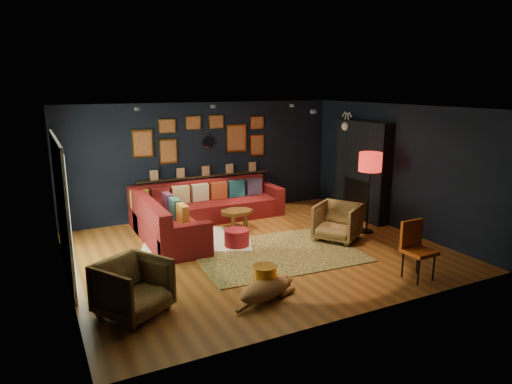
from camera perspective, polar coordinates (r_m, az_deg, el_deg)
name	(u,v)px	position (r m, az deg, el deg)	size (l,w,h in m)	color
floor	(258,250)	(8.49, 0.24, -7.32)	(6.50, 6.50, 0.00)	brown
room_walls	(258,165)	(8.06, 0.25, 3.33)	(6.50, 6.50, 6.50)	black
sectional	(194,214)	(9.75, -7.81, -2.69)	(3.41, 2.69, 0.86)	maroon
ledge	(206,176)	(10.61, -6.31, 1.98)	(3.20, 0.12, 0.04)	black
gallery_wall	(204,138)	(10.50, -6.57, 6.76)	(3.15, 0.04, 1.02)	gold
sunburst_mirror	(208,142)	(10.56, -5.98, 6.22)	(0.47, 0.16, 0.47)	silver
fireplace	(362,174)	(10.60, 13.08, 2.26)	(0.31, 1.60, 2.20)	black
deer_head	(352,126)	(10.87, 11.87, 8.08)	(0.50, 0.28, 0.45)	white
sliding_door	(62,206)	(7.92, -23.11, -1.59)	(0.06, 2.80, 2.20)	white
ceiling_spots	(239,108)	(8.67, -2.17, 10.46)	(3.30, 2.50, 0.06)	black
shag_rug	(198,239)	(9.10, -7.30, -5.89)	(2.04, 1.49, 0.03)	white
leopard_rug	(277,253)	(8.35, 2.70, -7.64)	(2.90, 2.07, 0.02)	tan
coffee_table	(237,214)	(9.66, -2.43, -2.73)	(0.77, 0.59, 0.37)	brown
pouf	(237,237)	(8.63, -2.41, -5.69)	(0.47, 0.47, 0.31)	maroon
armchair_left	(133,285)	(6.34, -15.13, -11.16)	(0.81, 0.76, 0.83)	#AB793F
armchair_right	(338,220)	(9.06, 10.16, -3.48)	(0.79, 0.74, 0.81)	#AB793F
gold_stool	(264,280)	(6.73, 1.05, -10.98)	(0.36, 0.36, 0.45)	gold
orange_chair	(416,245)	(7.61, 19.35, -6.25)	(0.44, 0.44, 0.92)	black
floor_lamp	(370,165)	(9.44, 14.08, 3.24)	(0.46, 0.46, 1.67)	black
dog	(265,286)	(6.59, 1.12, -11.61)	(1.25, 0.62, 0.40)	#AF7442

